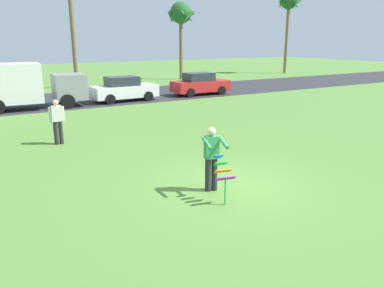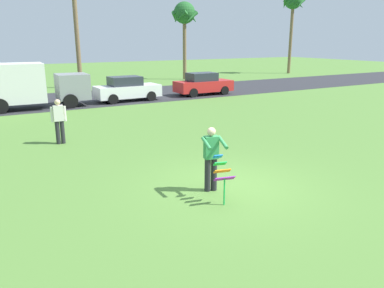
# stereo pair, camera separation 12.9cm
# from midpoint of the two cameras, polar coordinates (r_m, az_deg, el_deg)

# --- Properties ---
(ground_plane) EXTENTS (120.00, 120.00, 0.00)m
(ground_plane) POSITION_cam_midpoint_polar(r_m,az_deg,el_deg) (10.56, 5.54, -6.31)
(ground_plane) COLOR #568438
(road_strip) EXTENTS (120.00, 8.00, 0.01)m
(road_strip) POSITION_cam_midpoint_polar(r_m,az_deg,el_deg) (26.96, -17.81, 6.37)
(road_strip) COLOR #2D2D33
(road_strip) RESTS_ON ground
(person_kite_flyer) EXTENTS (0.64, 0.73, 1.73)m
(person_kite_flyer) POSITION_cam_midpoint_polar(r_m,az_deg,el_deg) (9.90, 2.60, -1.91)
(person_kite_flyer) COLOR #26262B
(person_kite_flyer) RESTS_ON ground
(kite_held) EXTENTS (0.53, 0.70, 1.15)m
(kite_held) POSITION_cam_midpoint_polar(r_m,az_deg,el_deg) (9.27, 4.28, -4.29)
(kite_held) COLOR blue
(kite_held) RESTS_ON ground
(parked_truck_grey_van) EXTENTS (6.76, 2.28, 2.62)m
(parked_truck_grey_van) POSITION_cam_midpoint_polar(r_m,az_deg,el_deg) (23.88, -24.97, 8.01)
(parked_truck_grey_van) COLOR gray
(parked_truck_grey_van) RESTS_ON ground
(parked_car_white) EXTENTS (4.24, 1.90, 1.60)m
(parked_car_white) POSITION_cam_midpoint_polar(r_m,az_deg,el_deg) (25.38, -10.31, 8.09)
(parked_car_white) COLOR white
(parked_car_white) RESTS_ON ground
(parked_car_red) EXTENTS (4.22, 1.87, 1.60)m
(parked_car_red) POSITION_cam_midpoint_polar(r_m,az_deg,el_deg) (27.92, 1.10, 8.98)
(parked_car_red) COLOR red
(parked_car_red) RESTS_ON ground
(palm_tree_centre_far) EXTENTS (2.58, 2.71, 7.48)m
(palm_tree_centre_far) POSITION_cam_midpoint_polar(r_m,az_deg,el_deg) (39.13, -1.80, 18.69)
(palm_tree_centre_far) COLOR brown
(palm_tree_centre_far) RESTS_ON ground
(palm_tree_far_left) EXTENTS (2.58, 2.71, 9.37)m
(palm_tree_far_left) POSITION_cam_midpoint_polar(r_m,az_deg,el_deg) (47.86, 14.27, 19.74)
(palm_tree_far_left) COLOR brown
(palm_tree_far_left) RESTS_ON ground
(person_walker_near) EXTENTS (0.57, 0.25, 1.73)m
(person_walker_near) POSITION_cam_midpoint_polar(r_m,az_deg,el_deg) (15.35, -19.83, 3.36)
(person_walker_near) COLOR #26262B
(person_walker_near) RESTS_ON ground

